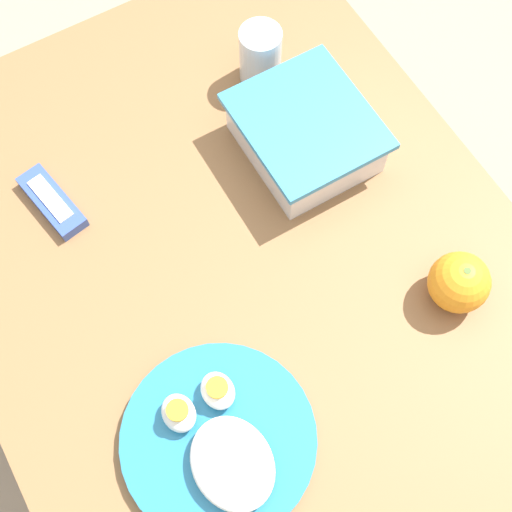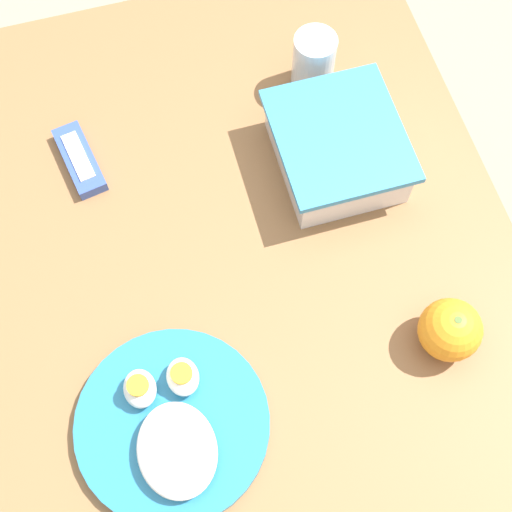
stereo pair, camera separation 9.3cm
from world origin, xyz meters
name	(u,v)px [view 2 (the right image)]	position (x,y,z in m)	size (l,w,h in m)	color
ground_plane	(255,408)	(0.00, 0.00, 0.00)	(10.00, 10.00, 0.00)	gray
table	(255,323)	(0.00, 0.00, 0.62)	(1.10, 0.75, 0.72)	brown
food_container	(337,150)	(-0.17, 0.17, 0.75)	(0.19, 0.17, 0.08)	white
orange_fruit	(450,330)	(0.12, 0.22, 0.76)	(0.08, 0.08, 0.08)	orange
rice_plate	(173,427)	(0.14, -0.14, 0.73)	(0.24, 0.24, 0.05)	teal
candy_bar	(80,160)	(-0.27, -0.18, 0.73)	(0.12, 0.06, 0.02)	#334C9E
drinking_glass	(314,62)	(-0.32, 0.18, 0.76)	(0.06, 0.06, 0.09)	silver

